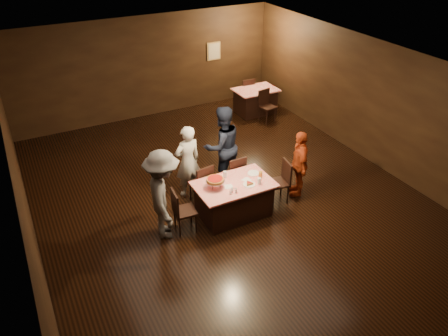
{
  "coord_description": "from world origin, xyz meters",
  "views": [
    {
      "loc": [
        -3.79,
        -7.16,
        5.66
      ],
      "look_at": [
        -0.24,
        -0.38,
        1.0
      ],
      "focal_mm": 35.0,
      "sensor_mm": 36.0,
      "label": 1
    }
  ],
  "objects_px": {
    "back_table": "(255,101)",
    "chair_end_left": "(185,210)",
    "chair_end_right": "(278,182)",
    "diner_white_jacket": "(188,161)",
    "pizza_stand": "(215,180)",
    "diner_grey_knit": "(163,195)",
    "chair_back_far": "(246,92)",
    "plate_empty": "(253,173)",
    "chair_back_near": "(268,106)",
    "glass_amber": "(260,175)",
    "glass_back": "(225,174)",
    "chair_far_right": "(233,174)",
    "diner_red_shirt": "(299,163)",
    "main_table": "(234,199)",
    "diner_navy_hoodie": "(222,146)",
    "chair_far_left": "(201,183)",
    "glass_front_right": "(259,181)"
  },
  "relations": [
    {
      "from": "back_table",
      "to": "chair_end_left",
      "type": "distance_m",
      "value": 6.03
    },
    {
      "from": "back_table",
      "to": "chair_end_right",
      "type": "distance_m",
      "value": 4.75
    },
    {
      "from": "diner_white_jacket",
      "to": "pizza_stand",
      "type": "distance_m",
      "value": 1.1
    },
    {
      "from": "chair_end_right",
      "to": "diner_grey_knit",
      "type": "bearing_deg",
      "value": -82.39
    },
    {
      "from": "chair_back_far",
      "to": "pizza_stand",
      "type": "distance_m",
      "value": 6.01
    },
    {
      "from": "plate_empty",
      "to": "diner_grey_knit",
      "type": "bearing_deg",
      "value": -177.64
    },
    {
      "from": "chair_back_near",
      "to": "diner_grey_knit",
      "type": "distance_m",
      "value": 5.83
    },
    {
      "from": "pizza_stand",
      "to": "glass_amber",
      "type": "height_order",
      "value": "pizza_stand"
    },
    {
      "from": "chair_end_right",
      "to": "glass_back",
      "type": "distance_m",
      "value": 1.24
    },
    {
      "from": "chair_far_right",
      "to": "diner_red_shirt",
      "type": "distance_m",
      "value": 1.47
    },
    {
      "from": "chair_far_right",
      "to": "main_table",
      "type": "bearing_deg",
      "value": 59.48
    },
    {
      "from": "chair_back_near",
      "to": "diner_white_jacket",
      "type": "bearing_deg",
      "value": -155.3
    },
    {
      "from": "chair_back_far",
      "to": "diner_navy_hoodie",
      "type": "bearing_deg",
      "value": 56.66
    },
    {
      "from": "glass_amber",
      "to": "chair_far_left",
      "type": "bearing_deg",
      "value": 141.34
    },
    {
      "from": "chair_far_left",
      "to": "glass_amber",
      "type": "distance_m",
      "value": 1.33
    },
    {
      "from": "chair_far_right",
      "to": "chair_back_far",
      "type": "xyz_separation_m",
      "value": [
        2.73,
        4.15,
        0.0
      ]
    },
    {
      "from": "glass_back",
      "to": "diner_white_jacket",
      "type": "bearing_deg",
      "value": 119.44
    },
    {
      "from": "chair_back_far",
      "to": "glass_front_right",
      "type": "distance_m",
      "value": 5.81
    },
    {
      "from": "diner_navy_hoodie",
      "to": "diner_red_shirt",
      "type": "relative_size",
      "value": 1.23
    },
    {
      "from": "diner_navy_hoodie",
      "to": "glass_amber",
      "type": "relative_size",
      "value": 13.56
    },
    {
      "from": "chair_far_right",
      "to": "glass_front_right",
      "type": "bearing_deg",
      "value": 90.41
    },
    {
      "from": "diner_navy_hoodie",
      "to": "glass_back",
      "type": "distance_m",
      "value": 1.04
    },
    {
      "from": "main_table",
      "to": "chair_back_far",
      "type": "height_order",
      "value": "chair_back_far"
    },
    {
      "from": "chair_far_left",
      "to": "plate_empty",
      "type": "relative_size",
      "value": 3.8
    },
    {
      "from": "chair_far_left",
      "to": "chair_end_right",
      "type": "relative_size",
      "value": 1.0
    },
    {
      "from": "chair_far_right",
      "to": "chair_end_right",
      "type": "distance_m",
      "value": 1.03
    },
    {
      "from": "chair_end_left",
      "to": "diner_red_shirt",
      "type": "relative_size",
      "value": 0.62
    },
    {
      "from": "diner_navy_hoodie",
      "to": "diner_grey_knit",
      "type": "relative_size",
      "value": 1.02
    },
    {
      "from": "back_table",
      "to": "chair_back_far",
      "type": "bearing_deg",
      "value": 90.0
    },
    {
      "from": "diner_red_shirt",
      "to": "plate_empty",
      "type": "distance_m",
      "value": 1.11
    },
    {
      "from": "diner_grey_knit",
      "to": "diner_red_shirt",
      "type": "relative_size",
      "value": 1.21
    },
    {
      "from": "chair_end_right",
      "to": "glass_front_right",
      "type": "relative_size",
      "value": 6.79
    },
    {
      "from": "diner_white_jacket",
      "to": "glass_back",
      "type": "distance_m",
      "value": 0.96
    },
    {
      "from": "chair_back_far",
      "to": "diner_navy_hoodie",
      "type": "relative_size",
      "value": 0.5
    },
    {
      "from": "chair_end_left",
      "to": "pizza_stand",
      "type": "bearing_deg",
      "value": -80.36
    },
    {
      "from": "glass_front_right",
      "to": "diner_navy_hoodie",
      "type": "bearing_deg",
      "value": 92.65
    },
    {
      "from": "glass_front_right",
      "to": "back_table",
      "type": "bearing_deg",
      "value": 59.53
    },
    {
      "from": "diner_navy_hoodie",
      "to": "pizza_stand",
      "type": "xyz_separation_m",
      "value": [
        -0.78,
        -1.19,
        0.0
      ]
    },
    {
      "from": "back_table",
      "to": "chair_end_left",
      "type": "relative_size",
      "value": 1.37
    },
    {
      "from": "chair_far_left",
      "to": "glass_back",
      "type": "height_order",
      "value": "chair_far_left"
    },
    {
      "from": "diner_red_shirt",
      "to": "glass_amber",
      "type": "distance_m",
      "value": 1.06
    },
    {
      "from": "chair_end_right",
      "to": "diner_navy_hoodie",
      "type": "height_order",
      "value": "diner_navy_hoodie"
    },
    {
      "from": "chair_back_far",
      "to": "chair_far_left",
      "type": "bearing_deg",
      "value": 53.21
    },
    {
      "from": "chair_far_left",
      "to": "chair_end_left",
      "type": "distance_m",
      "value": 1.03
    },
    {
      "from": "diner_grey_knit",
      "to": "chair_far_right",
      "type": "bearing_deg",
      "value": -55.81
    },
    {
      "from": "main_table",
      "to": "glass_amber",
      "type": "bearing_deg",
      "value": -4.76
    },
    {
      "from": "diner_white_jacket",
      "to": "glass_amber",
      "type": "height_order",
      "value": "diner_white_jacket"
    },
    {
      "from": "diner_white_jacket",
      "to": "plate_empty",
      "type": "height_order",
      "value": "diner_white_jacket"
    },
    {
      "from": "chair_far_left",
      "to": "diner_grey_knit",
      "type": "bearing_deg",
      "value": 23.81
    },
    {
      "from": "diner_grey_knit",
      "to": "plate_empty",
      "type": "xyz_separation_m",
      "value": [
        2.04,
        0.08,
        -0.15
      ]
    }
  ]
}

